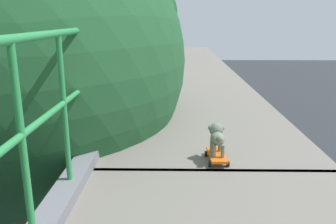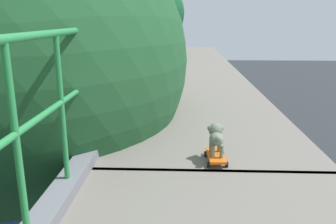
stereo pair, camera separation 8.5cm
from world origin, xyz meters
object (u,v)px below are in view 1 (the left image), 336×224
Objects in this scene: car_blue_fifth at (37,195)px; city_bus at (74,80)px; toy_skateboard at (217,155)px; small_dog at (217,135)px; car_red_taxi_seventh at (85,138)px.

car_blue_fifth is 0.35× the size of city_bus.
toy_skateboard is 1.24× the size of small_dog.
car_blue_fifth is 12.53× the size of small_dog.
toy_skateboard reaches higher than car_blue_fifth.
car_red_taxi_seventh is at bearing 88.50° from car_blue_fifth.
toy_skateboard is (9.52, -27.72, 4.14)m from city_bus.
car_red_taxi_seventh is at bearing 109.81° from small_dog.
city_bus is 29.61m from small_dog.
city_bus is (-3.93, 12.18, 1.23)m from car_red_taxi_seventh.
small_dog reaches higher than car_red_taxi_seventh.
car_blue_fifth is 19.35m from city_bus.
city_bus is at bearing 108.96° from toy_skateboard.
car_blue_fifth is 6.76m from car_red_taxi_seventh.
city_bus is at bearing 108.97° from small_dog.
car_blue_fifth is at bearing -91.50° from car_red_taxi_seventh.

